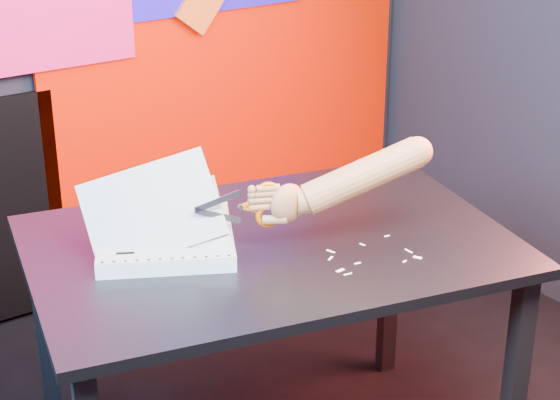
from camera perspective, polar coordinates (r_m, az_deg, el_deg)
room at (r=2.09m, az=2.37°, el=10.15°), size 3.01×3.01×2.71m
backdrop at (r=3.46m, az=-11.47°, el=8.33°), size 2.88×0.05×2.08m
work_table at (r=2.51m, az=-0.64°, el=-4.26°), size 1.40×1.08×0.75m
printout_stack at (r=2.41m, az=-7.00°, el=-2.68°), size 0.42×0.38×0.27m
scissors at (r=2.37m, az=-1.10°, el=-0.32°), size 0.21×0.09×0.13m
hand_forearm at (r=2.39m, az=4.28°, el=1.22°), size 0.44×0.22×0.21m
paper_clippings at (r=2.39m, az=5.45°, el=-3.53°), size 0.24×0.18×0.00m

